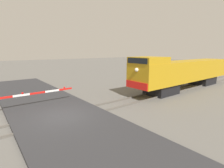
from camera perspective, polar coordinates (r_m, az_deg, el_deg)
The scene contains 6 objects.
ground_plane at distance 12.19m, azimuth -16.28°, elevation -10.91°, with size 160.00×160.00×0.00m, color #605E59.
rail_track_left at distance 12.79m, azimuth -17.51°, elevation -9.56°, with size 0.08×80.00×0.15m, color #59544C.
rail_track_right at distance 11.54m, azimuth -14.95°, elevation -11.70°, with size 0.08×80.00×0.15m, color #59544C.
road_surface at distance 12.16m, azimuth -16.30°, elevation -10.55°, with size 36.00×5.94×0.16m, color #2D2D30.
locomotive at distance 21.97m, azimuth 22.93°, elevation 3.76°, with size 2.74×16.80×3.89m.
crossing_gate at distance 14.50m, azimuth -31.91°, elevation -5.00°, with size 0.36×6.50×1.39m.
Camera 1 is at (10.61, -4.01, 4.45)m, focal length 27.51 mm.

